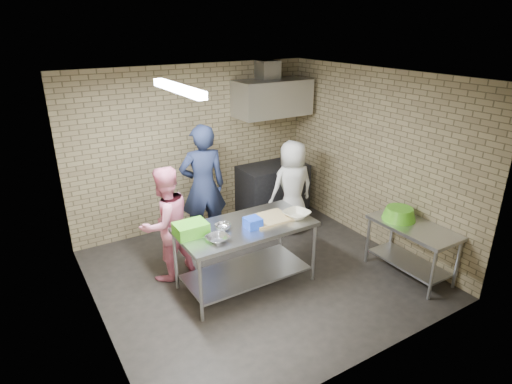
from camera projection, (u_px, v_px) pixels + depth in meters
floor at (257, 274)px, 6.01m from camera, size 4.20×4.20×0.00m
ceiling at (258, 77)px, 5.00m from camera, size 4.20×4.20×0.00m
back_wall at (194, 148)px, 7.09m from camera, size 4.20×0.06×2.70m
front_wall at (372, 249)px, 3.92m from camera, size 4.20×0.06×2.70m
left_wall at (88, 221)px, 4.48m from camera, size 0.06×4.00×2.70m
right_wall at (374, 159)px, 6.53m from camera, size 0.06×4.00×2.70m
prep_table at (246, 255)px, 5.62m from camera, size 1.76×0.88×0.88m
side_counter at (410, 250)px, 5.87m from camera, size 0.60×1.20×0.75m
stove at (273, 189)px, 7.80m from camera, size 1.20×0.70×0.90m
range_hood at (272, 98)px, 7.23m from camera, size 1.30×0.60×0.60m
hood_duct at (268, 70)px, 7.18m from camera, size 0.35×0.30×0.30m
wall_shelf at (280, 105)px, 7.59m from camera, size 0.80×0.20×0.04m
fluorescent_fixture at (178, 88)px, 4.54m from camera, size 0.10×1.25×0.08m
green_crate at (191, 229)px, 5.18m from camera, size 0.39×0.29×0.16m
blue_tub at (253, 223)px, 5.37m from camera, size 0.20×0.20×0.13m
cutting_board at (269, 219)px, 5.60m from camera, size 0.54×0.41×0.03m
mixing_bowl_a at (218, 239)px, 5.04m from camera, size 0.33×0.33×0.07m
mixing_bowl_b at (223, 227)px, 5.33m from camera, size 0.25×0.25×0.07m
ceramic_bowl at (297, 214)px, 5.66m from camera, size 0.40×0.40×0.08m
green_basin at (399, 214)px, 5.89m from camera, size 0.46×0.46×0.17m
bottle_red at (269, 100)px, 7.43m from camera, size 0.07×0.07×0.18m
bottle_green at (287, 99)px, 7.63m from camera, size 0.06×0.06×0.15m
man_navy at (203, 187)px, 6.47m from camera, size 0.78×0.59×1.94m
woman_pink at (166, 224)px, 5.68m from camera, size 0.91×0.80×1.59m
woman_white at (292, 187)px, 6.98m from camera, size 0.80×0.56×1.56m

